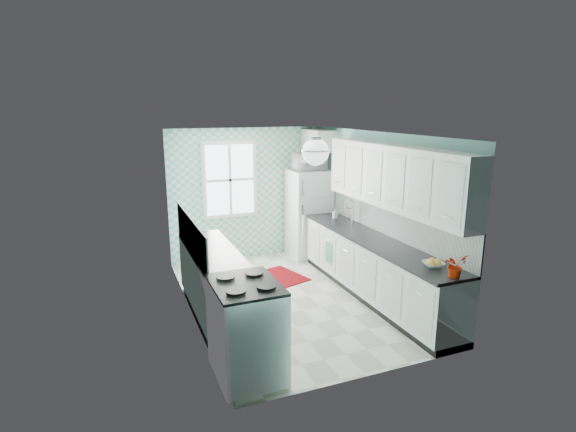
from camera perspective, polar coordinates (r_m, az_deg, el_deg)
name	(u,v)px	position (r m, az deg, el deg)	size (l,w,h in m)	color
floor	(291,299)	(7.02, 0.39, -10.53)	(3.00, 4.40, 0.02)	silver
ceiling	(291,133)	(6.41, 0.43, 10.47)	(3.00, 4.40, 0.02)	white
wall_back	(247,194)	(8.64, -5.18, 2.83)	(3.00, 0.02, 2.50)	#7EBEB1
wall_front	(373,269)	(4.73, 10.72, -6.62)	(3.00, 0.02, 2.50)	#7EBEB1
wall_left	(188,230)	(6.21, -12.60, -1.78)	(0.02, 4.40, 2.50)	#7EBEB1
wall_right	(379,211)	(7.30, 11.44, 0.58)	(0.02, 4.40, 2.50)	#7EBEB1
accent_wall	(248,194)	(8.62, -5.14, 2.80)	(3.00, 0.01, 2.50)	#6AC6AF
window	(230,180)	(8.45, -7.40, 4.59)	(1.04, 0.05, 1.44)	white
backsplash_right	(392,221)	(6.98, 13.06, -0.57)	(0.02, 3.60, 0.51)	white
backsplash_left	(191,235)	(6.15, -12.25, -2.43)	(0.02, 2.15, 0.51)	white
upper_cabinets_right	(394,177)	(6.59, 13.28, 4.86)	(0.33, 3.20, 0.90)	white
upper_cabinet_fridge	(318,141)	(8.63, 3.83, 9.54)	(0.40, 0.74, 0.40)	white
ceiling_light	(316,152)	(5.70, 3.52, 8.15)	(0.34, 0.34, 0.35)	silver
base_cabinets_right	(373,269)	(7.04, 10.79, -6.67)	(0.60, 3.60, 0.90)	white
countertop_right	(374,240)	(6.88, 10.86, -3.02)	(0.63, 3.60, 0.04)	black
base_cabinets_left	(214,284)	(6.45, -9.37, -8.56)	(0.60, 2.15, 0.90)	white
countertop_left	(214,252)	(6.29, -9.40, -4.57)	(0.63, 2.15, 0.04)	black
fridge	(309,214)	(8.73, 2.66, 0.31)	(0.74, 0.74, 1.70)	white
stove	(247,328)	(5.02, -5.28, -13.96)	(0.70, 0.87, 1.05)	silver
sink	(344,224)	(7.70, 7.07, -1.01)	(0.50, 0.42, 0.53)	silver
rug	(281,276)	(7.86, -0.85, -7.68)	(0.62, 0.89, 0.01)	maroon
dish_towel	(329,253)	(7.60, 5.23, -4.70)	(0.02, 0.24, 0.35)	#5BBB9C
fruit_bowl	(433,264)	(5.87, 17.96, -5.87)	(0.25, 0.25, 0.06)	white
potted_plant	(455,266)	(5.58, 20.48, -5.92)	(0.25, 0.22, 0.28)	#AC1925
soap_bottle	(335,213)	(8.04, 6.01, 0.32)	(0.07, 0.08, 0.17)	#A4B4BA
microwave	(309,161)	(8.55, 2.73, 6.94)	(0.59, 0.40, 0.33)	white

